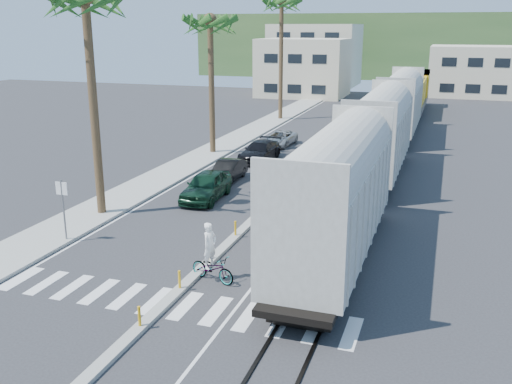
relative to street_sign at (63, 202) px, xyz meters
The scene contains 16 objects.
ground 7.82m from the street_sign, 15.32° to the right, with size 140.00×140.00×0.00m, color #28282B.
sidewalk 23.11m from the street_sign, 92.99° to the left, with size 3.00×90.00×0.15m, color gray.
rails 28.83m from the street_sign, 64.68° to the left, with size 1.56×100.00×0.06m.
median 19.48m from the street_sign, 67.88° to the left, with size 0.45×60.00×0.85m.
crosswalk 8.55m from the street_sign, 28.72° to the right, with size 14.00×2.20×0.01m, color silver.
lane_markings 23.65m from the street_sign, 77.38° to the left, with size 9.42×90.00×0.01m.
freight_train 25.56m from the street_sign, 61.21° to the left, with size 3.00×60.94×5.85m.
palm_trees 22.52m from the street_sign, 92.21° to the left, with size 3.50×37.20×13.75m.
street_sign is the anchor object (origin of this frame).
buildings 69.70m from the street_sign, 89.27° to the left, with size 38.00×27.00×10.00m.
hillside 98.35m from the street_sign, 85.74° to the left, with size 80.00×20.00×12.00m, color #385628.
car_lead 9.15m from the street_sign, 67.44° to the left, with size 2.17×4.90×1.64m, color black.
car_second 13.08m from the street_sign, 76.01° to the left, with size 1.48×4.11×1.35m, color black.
car_third 19.13m from the street_sign, 80.05° to the left, with size 2.27×5.08×1.45m, color black.
car_rear 24.90m from the street_sign, 82.74° to the left, with size 2.30×4.51×1.22m, color #B3B6B9.
cyclist 8.37m from the street_sign, 12.04° to the right, with size 1.83×2.43×2.41m.
Camera 1 is at (9.05, -18.78, 9.70)m, focal length 40.00 mm.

